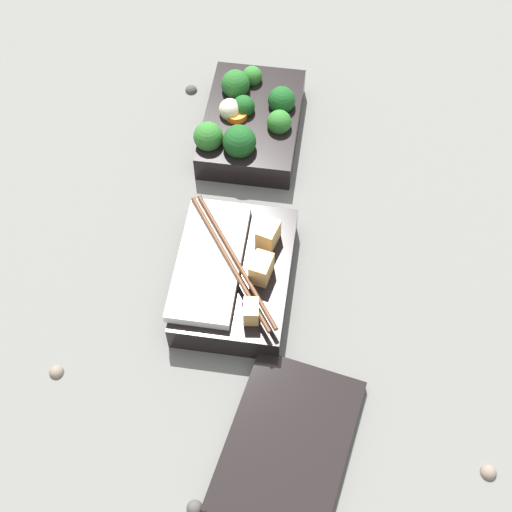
# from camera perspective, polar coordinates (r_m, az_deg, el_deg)

# --- Properties ---
(ground_plane) EXTENTS (3.00, 3.00, 0.00)m
(ground_plane) POSITION_cam_1_polar(r_m,az_deg,el_deg) (0.91, -0.46, 3.84)
(ground_plane) COLOR slate
(bento_tray_vegetable) EXTENTS (0.18, 0.13, 0.07)m
(bento_tray_vegetable) POSITION_cam_1_polar(r_m,az_deg,el_deg) (0.97, -0.50, 10.77)
(bento_tray_vegetable) COLOR black
(bento_tray_vegetable) RESTS_ON ground_plane
(bento_tray_rice) EXTENTS (0.18, 0.12, 0.07)m
(bento_tray_rice) POSITION_cam_1_polar(r_m,az_deg,el_deg) (0.83, -2.02, -1.40)
(bento_tray_rice) COLOR black
(bento_tray_rice) RESTS_ON ground_plane
(bento_lid) EXTENTS (0.20, 0.15, 0.01)m
(bento_lid) POSITION_cam_1_polar(r_m,az_deg,el_deg) (0.76, 2.54, -14.87)
(bento_lid) COLOR black
(bento_lid) RESTS_ON ground_plane
(pebble_0) EXTENTS (0.02, 0.02, 0.02)m
(pebble_0) POSITION_cam_1_polar(r_m,az_deg,el_deg) (0.82, -15.71, -8.86)
(pebble_0) COLOR #7A6B5B
(pebble_0) RESTS_ON ground_plane
(pebble_1) EXTENTS (0.02, 0.02, 0.02)m
(pebble_1) POSITION_cam_1_polar(r_m,az_deg,el_deg) (0.79, 18.16, -16.06)
(pebble_1) COLOR #7A6B5B
(pebble_1) RESTS_ON ground_plane
(pebble_2) EXTENTS (0.02, 0.02, 0.02)m
(pebble_2) POSITION_cam_1_polar(r_m,az_deg,el_deg) (1.05, -5.22, 13.20)
(pebble_2) COLOR #474442
(pebble_2) RESTS_ON ground_plane
(pebble_3) EXTENTS (0.02, 0.02, 0.02)m
(pebble_3) POSITION_cam_1_polar(r_m,az_deg,el_deg) (0.75, -5.21, -19.34)
(pebble_3) COLOR #474442
(pebble_3) RESTS_ON ground_plane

